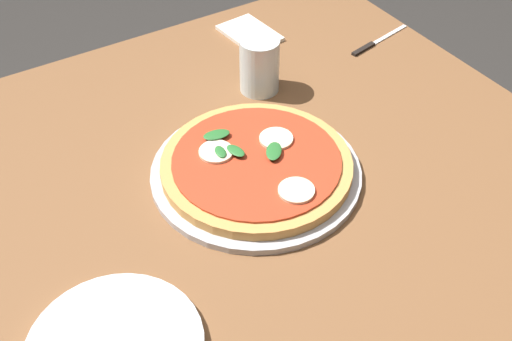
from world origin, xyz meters
TOP-DOWN VIEW (x-y plane):
  - dining_table at (0.00, 0.00)m, footprint 1.13×1.01m
  - serving_tray at (-0.06, -0.03)m, footprint 0.35×0.35m
  - pizza at (-0.06, -0.03)m, footprint 0.31×0.31m
  - napkin at (-0.44, 0.19)m, footprint 0.14×0.10m
  - knife at (-0.27, 0.39)m, footprint 0.04×0.17m
  - glass_cup at (-0.26, 0.10)m, footprint 0.08×0.08m

SIDE VIEW (x-z plane):
  - dining_table at x=0.00m, z-range 0.27..1.03m
  - knife at x=-0.27m, z-range 0.76..0.76m
  - napkin at x=-0.44m, z-range 0.76..0.77m
  - serving_tray at x=-0.06m, z-range 0.76..0.77m
  - pizza at x=-0.06m, z-range 0.77..0.80m
  - glass_cup at x=-0.26m, z-range 0.76..0.87m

